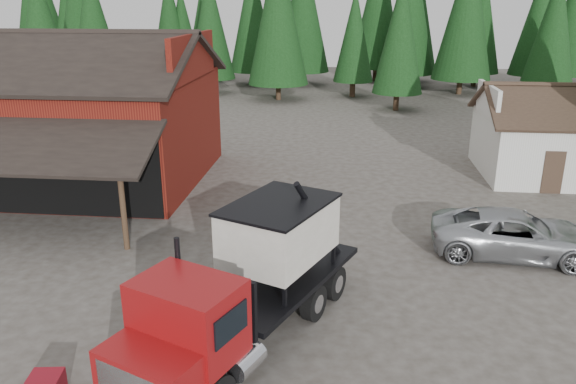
# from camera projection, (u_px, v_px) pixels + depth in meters

# --- Properties ---
(ground) EXTENTS (120.00, 120.00, 0.00)m
(ground) POSITION_uv_depth(u_px,v_px,m) (275.00, 285.00, 17.55)
(ground) COLOR #433D34
(ground) RESTS_ON ground
(red_barn) EXTENTS (12.80, 13.63, 7.18)m
(red_barn) POSITION_uv_depth(u_px,v_px,m) (74.00, 125.00, 27.07)
(red_barn) COLOR maroon
(red_barn) RESTS_ON ground
(farmhouse) EXTENTS (8.60, 6.42, 4.65)m
(farmhouse) POSITION_uv_depth(u_px,v_px,m) (566.00, 143.00, 27.95)
(farmhouse) COLOR silver
(farmhouse) RESTS_ON ground
(conifer_backdrop) EXTENTS (76.00, 16.00, 16.00)m
(conifer_backdrop) POSITION_uv_depth(u_px,v_px,m) (327.00, 87.00, 57.05)
(conifer_backdrop) COLOR black
(conifer_backdrop) RESTS_ON ground
(near_pine_a) EXTENTS (4.40, 4.40, 11.40)m
(near_pine_a) POSITION_uv_depth(u_px,v_px,m) (41.00, 27.00, 43.96)
(near_pine_a) COLOR #382619
(near_pine_a) RESTS_ON ground
(near_pine_b) EXTENTS (3.96, 3.96, 10.40)m
(near_pine_b) POSITION_uv_depth(u_px,v_px,m) (400.00, 34.00, 43.26)
(near_pine_b) COLOR #382619
(near_pine_b) RESTS_ON ground
(near_pine_d) EXTENTS (5.28, 5.28, 13.40)m
(near_pine_d) POSITION_uv_depth(u_px,v_px,m) (278.00, 13.00, 47.51)
(near_pine_d) COLOR #382619
(near_pine_d) RESTS_ON ground
(feed_truck) EXTENTS (5.53, 8.75, 3.87)m
(feed_truck) POSITION_uv_depth(u_px,v_px,m) (250.00, 277.00, 14.18)
(feed_truck) COLOR black
(feed_truck) RESTS_ON ground
(silver_car) EXTENTS (5.90, 3.17, 1.57)m
(silver_car) POSITION_uv_depth(u_px,v_px,m) (516.00, 234.00, 19.33)
(silver_car) COLOR #B0B3B8
(silver_car) RESTS_ON ground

